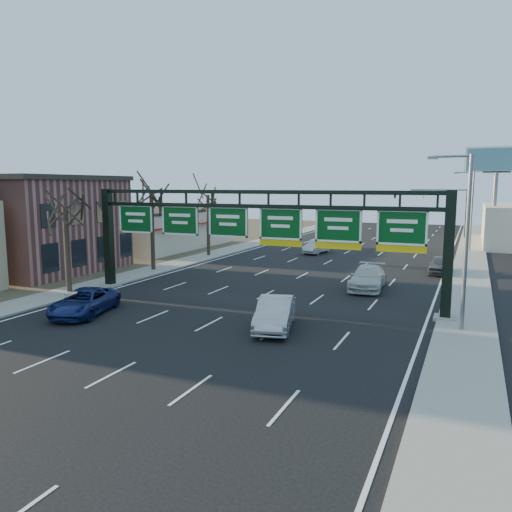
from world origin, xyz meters
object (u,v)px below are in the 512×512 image
at_px(car_blue_suv, 84,302).
at_px(sign_gantry, 256,230).
at_px(car_white_wagon, 368,278).
at_px(car_silver_sedan, 275,313).

bearing_deg(car_blue_suv, sign_gantry, 27.84).
bearing_deg(car_white_wagon, sign_gantry, -135.06).
relative_size(sign_gantry, car_silver_sedan, 4.93).
bearing_deg(car_white_wagon, car_silver_sedan, -105.31).
relative_size(car_blue_suv, car_white_wagon, 0.94).
xyz_separation_m(car_blue_suv, car_white_wagon, (13.71, 13.88, 0.08)).
distance_m(sign_gantry, car_silver_sedan, 7.47).
relative_size(sign_gantry, car_white_wagon, 4.37).
xyz_separation_m(car_blue_suv, car_silver_sedan, (11.28, 1.71, 0.09)).
bearing_deg(car_blue_suv, car_silver_sedan, -5.85).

